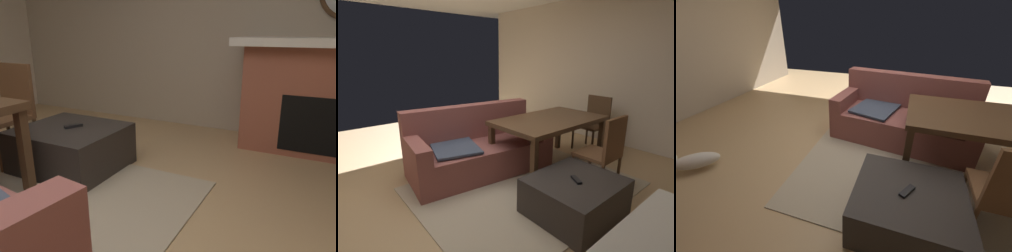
{
  "view_description": "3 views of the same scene",
  "coord_description": "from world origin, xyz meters",
  "views": [
    {
      "loc": [
        -1.24,
        0.89,
        1.23
      ],
      "look_at": [
        -0.25,
        -1.1,
        0.55
      ],
      "focal_mm": 33.57,
      "sensor_mm": 36.0,
      "label": 1
    },
    {
      "loc": [
        -1.25,
        -2.42,
        1.59
      ],
      "look_at": [
        0.3,
        -0.58,
        0.92
      ],
      "focal_mm": 26.57,
      "sensor_mm": 36.0,
      "label": 2
    },
    {
      "loc": [
        0.62,
        -2.42,
        1.64
      ],
      "look_at": [
        0.12,
        -0.93,
        0.78
      ],
      "focal_mm": 21.32,
      "sensor_mm": 36.0,
      "label": 3
    }
  ],
  "objects": [
    {
      "name": "ottoman_coffee_table",
      "position": [
        0.76,
        -1.13,
        0.2
      ],
      "size": [
        0.9,
        0.79,
        0.39
      ],
      "primitive_type": "cube",
      "color": "#2D2826",
      "rests_on": "ground"
    },
    {
      "name": "dining_chair_south",
      "position": [
        1.44,
        -1.05,
        0.52
      ],
      "size": [
        0.44,
        0.44,
        0.93
      ],
      "color": "brown",
      "rests_on": "ground"
    },
    {
      "name": "tv_remote",
      "position": [
        0.73,
        -1.16,
        0.4
      ],
      "size": [
        0.12,
        0.16,
        0.02
      ],
      "primitive_type": "cube",
      "rotation": [
        0.0,
        0.0,
        -0.53
      ],
      "color": "black",
      "rests_on": "ottoman_coffee_table"
    },
    {
      "name": "wall_back_fireplace_side",
      "position": [
        0.0,
        -2.97,
        1.34
      ],
      "size": [
        6.9,
        0.12,
        2.68
      ],
      "primitive_type": "cube",
      "color": "#B7A893",
      "rests_on": "ground"
    },
    {
      "name": "area_rug",
      "position": [
        0.76,
        -0.41,
        0.01
      ],
      "size": [
        2.6,
        2.0,
        0.01
      ],
      "primitive_type": "cube",
      "color": "tan",
      "rests_on": "ground"
    }
  ]
}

